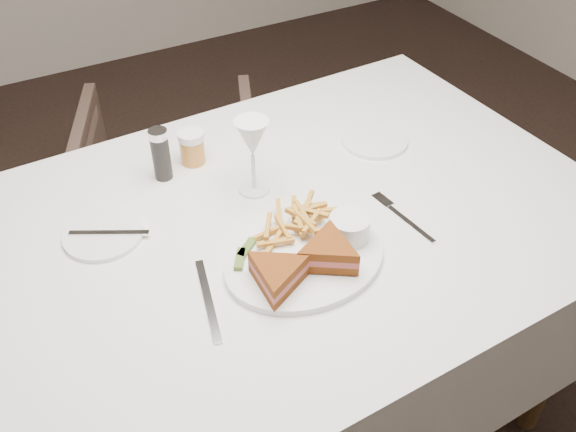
{
  "coord_description": "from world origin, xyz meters",
  "views": [
    {
      "loc": [
        -0.26,
        -0.78,
        1.61
      ],
      "look_at": [
        0.21,
        0.06,
        0.8
      ],
      "focal_mm": 40.0,
      "sensor_mm": 36.0,
      "label": 1
    }
  ],
  "objects": [
    {
      "name": "table_setting",
      "position": [
        0.2,
        0.07,
        0.79
      ],
      "size": [
        0.83,
        0.62,
        0.18
      ],
      "color": "white",
      "rests_on": "table"
    },
    {
      "name": "chair_far",
      "position": [
        0.24,
        0.95,
        0.3
      ],
      "size": [
        0.74,
        0.72,
        0.6
      ],
      "primitive_type": "imported",
      "rotation": [
        0.0,
        0.0,
        2.75
      ],
      "color": "#4A362D",
      "rests_on": "ground"
    },
    {
      "name": "table",
      "position": [
        0.21,
        0.11,
        0.38
      ],
      "size": [
        1.43,
        0.98,
        0.75
      ],
      "primitive_type": "cube",
      "rotation": [
        0.0,
        0.0,
        0.03
      ],
      "color": "silver",
      "rests_on": "ground"
    }
  ]
}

